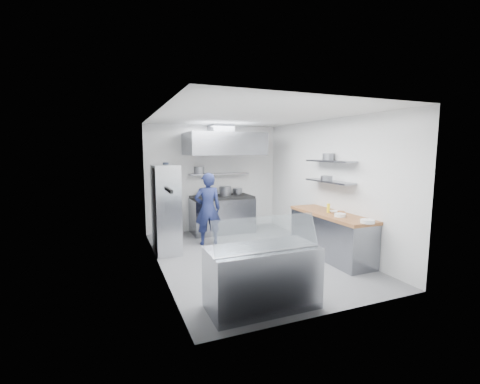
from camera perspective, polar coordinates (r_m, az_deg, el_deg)
name	(u,v)px	position (r m, az deg, el deg)	size (l,w,h in m)	color
floor	(251,256)	(6.65, 1.98, -11.37)	(5.00, 5.00, 0.00)	slate
ceiling	(252,116)	(6.33, 2.10, 13.38)	(5.00, 5.00, 0.00)	silver
wall_back	(214,178)	(8.67, -4.73, 2.48)	(3.60, 0.02, 2.80)	white
wall_front	(332,209)	(4.21, 16.10, -3.00)	(3.60, 0.02, 2.80)	white
wall_left	(159,193)	(5.85, -14.29, -0.10)	(5.00, 0.02, 2.80)	white
wall_right	(326,184)	(7.26, 15.12, 1.30)	(5.00, 0.02, 2.80)	white
gas_range	(222,215)	(8.46, -3.20, -4.13)	(1.60, 0.80, 0.90)	gray
cooktop	(222,197)	(8.38, -3.23, -0.91)	(1.57, 0.78, 0.06)	black
stock_pot_left	(204,193)	(8.30, -6.42, -0.12)	(0.28, 0.28, 0.20)	slate
stock_pot_mid	(225,191)	(8.45, -2.65, 0.19)	(0.32, 0.32, 0.24)	slate
stock_pot_right	(238,191)	(8.73, -0.44, 0.16)	(0.25, 0.25, 0.16)	slate
over_range_shelf	(219,174)	(8.54, -3.78, 3.22)	(1.60, 0.30, 0.04)	gray
shelf_pot_a	(199,170)	(8.50, -7.26, 3.90)	(0.27, 0.27, 0.18)	slate
extractor_hood	(224,144)	(8.13, -2.89, 8.52)	(1.90, 1.15, 0.55)	gray
hood_duct	(221,129)	(8.35, -3.43, 11.09)	(0.55, 0.55, 0.24)	slate
red_firebox	(167,179)	(8.32, -12.85, 2.25)	(0.22, 0.10, 0.26)	#AF210E
chef	(208,209)	(7.32, -5.75, -3.01)	(0.60, 0.39, 1.64)	#161D43
wire_rack	(166,209)	(6.90, -13.04, -2.93)	(0.50, 0.90, 1.85)	silver
rack_bin_a	(166,214)	(6.96, -13.06, -3.89)	(0.18, 0.22, 0.20)	white
rack_bin_b	(162,189)	(7.29, -13.70, 0.58)	(0.14, 0.18, 0.16)	yellow
rack_jar	(166,167)	(6.96, -13.05, 4.42)	(0.12, 0.12, 0.18)	black
knife_strip	(168,190)	(4.95, -12.62, 0.38)	(0.04, 0.55, 0.05)	black
prep_counter_base	(330,236)	(6.77, 15.75, -7.59)	(0.62, 2.00, 0.84)	gray
prep_counter_top	(331,214)	(6.67, 15.89, -3.85)	(0.65, 2.04, 0.06)	brown
plate_stack_a	(368,221)	(5.95, 21.73, -4.86)	(0.24, 0.24, 0.06)	white
plate_stack_b	(340,215)	(6.35, 17.37, -3.92)	(0.21, 0.21, 0.06)	white
copper_pan	(341,213)	(6.60, 17.51, -3.51)	(0.14, 0.14, 0.06)	orange
squeeze_bottle	(328,208)	(6.69, 15.43, -2.77)	(0.06, 0.06, 0.18)	yellow
mixing_bowl	(334,212)	(6.67, 16.43, -3.40)	(0.19, 0.19, 0.05)	white
wall_shelf_lower	(329,181)	(6.92, 15.59, 1.82)	(0.30, 1.30, 0.04)	gray
wall_shelf_upper	(330,161)	(6.89, 15.71, 5.30)	(0.30, 1.30, 0.04)	gray
shelf_pot_c	(327,178)	(6.83, 15.13, 2.36)	(0.24, 0.24, 0.10)	slate
shelf_pot_d	(328,157)	(7.00, 15.41, 6.08)	(0.24, 0.24, 0.14)	slate
display_case	(262,278)	(4.52, 4.00, -14.93)	(1.50, 0.70, 0.85)	gray
display_glass	(267,233)	(4.21, 4.80, -7.34)	(1.47, 0.02, 0.45)	silver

